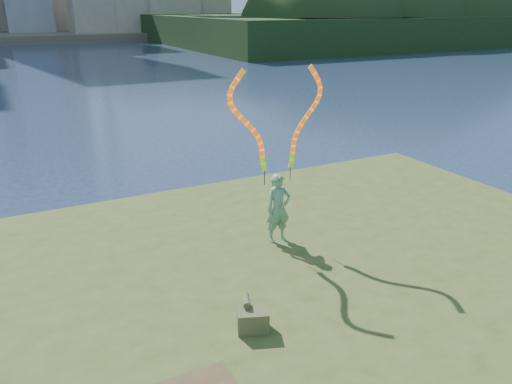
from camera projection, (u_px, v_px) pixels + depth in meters
ground at (216, 331)px, 8.83m from camera, size 320.00×320.00×0.00m
far_shore at (4, 34)px, 87.64m from camera, size 320.00×40.00×1.20m
wooded_hill at (402, 38)px, 84.23m from camera, size 78.00×50.00×63.00m
woman_with_ribbons at (278, 174)px, 9.96m from camera, size 1.98×0.37×3.86m
canvas_bag at (252, 319)px, 7.51m from camera, size 0.55×0.62×0.45m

